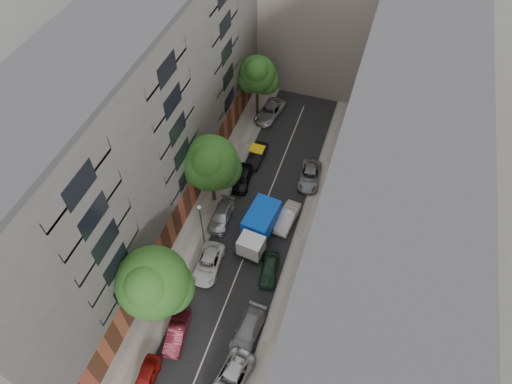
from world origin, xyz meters
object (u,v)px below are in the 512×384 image
at_px(car_left_3, 222,216).
at_px(car_right_4, 310,176).
at_px(car_right_2, 269,269).
at_px(car_left_4, 243,178).
at_px(car_left_6, 270,112).
at_px(car_right_3, 287,218).
at_px(car_left_5, 257,155).
at_px(tree_far, 258,76).
at_px(car_right_0, 231,379).
at_px(lamp_post, 201,220).
at_px(pedestrian, 332,192).
at_px(tarp_truck, 259,227).
at_px(car_left_2, 208,264).
at_px(car_right_1, 248,330).
at_px(car_left_0, 146,378).
at_px(tree_mid, 211,165).
at_px(tree_near, 154,285).
at_px(car_left_1, 177,333).

bearing_deg(car_left_3, car_right_4, 46.72).
bearing_deg(car_right_2, car_left_4, 113.14).
bearing_deg(car_left_6, car_right_3, -57.74).
xyz_separation_m(car_left_4, car_right_3, (6.02, -3.62, -0.01)).
distance_m(car_left_5, car_right_4, 6.51).
xyz_separation_m(car_left_3, car_right_2, (6.40, -4.40, 0.01)).
relative_size(car_left_5, car_left_6, 0.79).
xyz_separation_m(car_right_2, tree_far, (-7.86, 20.84, 5.25)).
height_order(car_right_0, car_right_4, car_right_0).
distance_m(car_right_3, lamp_post, 9.13).
height_order(car_left_5, pedestrian, pedestrian).
bearing_deg(car_right_4, lamp_post, -130.87).
relative_size(car_right_3, car_right_4, 0.89).
height_order(tarp_truck, car_left_2, tarp_truck).
height_order(car_right_0, lamp_post, lamp_post).
xyz_separation_m(car_left_5, car_right_3, (5.60, -7.40, 0.02)).
bearing_deg(car_left_3, car_right_3, 14.41).
bearing_deg(car_right_1, car_right_3, 94.43).
distance_m(car_right_1, car_right_3, 12.40).
bearing_deg(car_right_2, tarp_truck, 113.07).
height_order(car_left_0, tree_mid, tree_mid).
relative_size(tree_near, pedestrian, 5.07).
bearing_deg(car_right_1, pedestrian, 82.32).
bearing_deg(car_left_3, car_left_0, -91.30).
bearing_deg(car_left_0, car_right_3, 65.90).
relative_size(car_left_0, car_right_1, 0.80).
bearing_deg(tree_near, car_left_1, -34.64).
bearing_deg(tree_near, car_left_4, 85.66).
relative_size(car_left_1, car_left_6, 0.79).
xyz_separation_m(car_left_1, car_left_3, (-0.80, 12.67, -0.02)).
bearing_deg(car_right_0, lamp_post, 129.38).
xyz_separation_m(car_left_3, car_right_4, (7.20, 8.00, 0.01)).
xyz_separation_m(car_left_4, car_right_1, (6.02, -16.02, -0.02)).
height_order(tarp_truck, car_left_5, tarp_truck).
distance_m(car_left_2, pedestrian, 14.95).
xyz_separation_m(car_left_0, car_left_1, (0.80, 4.13, 0.03)).
xyz_separation_m(tree_far, pedestrian, (11.46, -10.26, -4.88)).
relative_size(car_right_0, car_right_2, 1.31).
xyz_separation_m(car_left_3, lamp_post, (-0.60, -3.19, 3.11)).
relative_size(car_left_2, car_right_0, 0.94).
bearing_deg(tree_far, car_right_3, -61.76).
height_order(car_left_5, lamp_post, lamp_post).
bearing_deg(car_right_1, tree_near, -168.61).
height_order(tree_mid, tree_far, tree_far).
bearing_deg(car_left_0, tree_near, 94.56).
height_order(car_left_6, lamp_post, lamp_post).
distance_m(tarp_truck, car_right_0, 14.20).
xyz_separation_m(car_right_3, tree_mid, (-7.98, 0.27, 4.88)).
xyz_separation_m(car_left_6, tree_mid, (-1.58, -14.73, 4.85)).
distance_m(car_left_4, car_right_3, 7.03).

